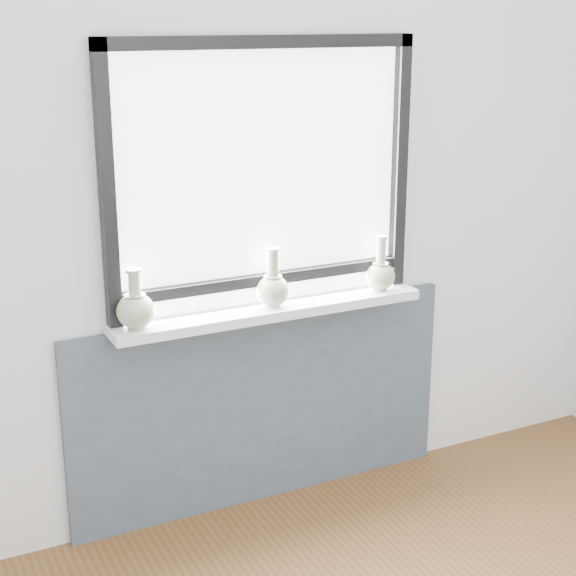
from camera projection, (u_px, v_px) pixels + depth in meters
name	position (u px, v px, depth m)	size (l,w,h in m)	color
back_wall	(259.00, 204.00, 3.52)	(3.60, 0.02, 2.60)	silver
apron_panel	(264.00, 406.00, 3.75)	(1.70, 0.03, 0.86)	#455263
windowsill	(270.00, 311.00, 3.55)	(1.32, 0.18, 0.04)	silver
window	(263.00, 170.00, 3.44)	(1.30, 0.06, 1.05)	black
vase_a	(136.00, 308.00, 3.28)	(0.14, 0.14, 0.23)	#A9B994
vase_b	(273.00, 287.00, 3.53)	(0.14, 0.14, 0.24)	#A9B994
vase_c	(380.00, 273.00, 3.74)	(0.13, 0.13, 0.23)	#A9B994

